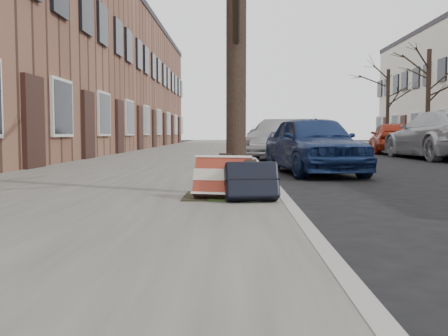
{
  "coord_description": "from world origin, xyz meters",
  "views": [
    {
      "loc": [
        -1.83,
        -4.62,
        0.87
      ],
      "look_at": [
        -1.95,
        0.8,
        0.49
      ],
      "focal_mm": 40.0,
      "sensor_mm": 36.0,
      "label": 1
    }
  ],
  "objects_px": {
    "car_near_front": "(313,144)",
    "car_near_mid": "(283,139)",
    "suitcase_navy": "(252,181)",
    "suitcase_red": "(223,178)"
  },
  "relations": [
    {
      "from": "car_near_front",
      "to": "car_near_mid",
      "type": "height_order",
      "value": "car_near_mid"
    },
    {
      "from": "car_near_front",
      "to": "suitcase_navy",
      "type": "bearing_deg",
      "value": -114.62
    },
    {
      "from": "suitcase_red",
      "to": "car_near_front",
      "type": "xyz_separation_m",
      "value": [
        1.8,
        5.13,
        0.27
      ]
    },
    {
      "from": "suitcase_red",
      "to": "car_near_mid",
      "type": "bearing_deg",
      "value": 93.59
    },
    {
      "from": "car_near_front",
      "to": "suitcase_red",
      "type": "bearing_deg",
      "value": -118.32
    },
    {
      "from": "suitcase_navy",
      "to": "car_near_mid",
      "type": "distance_m",
      "value": 11.77
    },
    {
      "from": "suitcase_navy",
      "to": "car_near_front",
      "type": "bearing_deg",
      "value": 66.35
    },
    {
      "from": "suitcase_navy",
      "to": "car_near_mid",
      "type": "relative_size",
      "value": 0.14
    },
    {
      "from": "suitcase_red",
      "to": "car_near_mid",
      "type": "relative_size",
      "value": 0.15
    },
    {
      "from": "suitcase_red",
      "to": "car_near_mid",
      "type": "distance_m",
      "value": 11.64
    }
  ]
}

